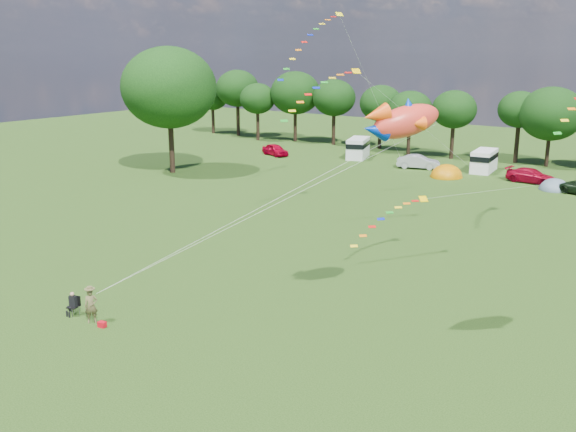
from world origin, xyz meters
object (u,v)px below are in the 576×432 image
Objects in this scene: kite_flyer at (91,306)px; big_tree at (169,88)px; campervan_c at (484,160)px; car_c at (531,176)px; tent_greyblue at (554,190)px; camp_chair at (73,301)px; car_b at (418,162)px; car_a at (275,150)px; tent_orange at (446,177)px; fish_kite at (401,121)px; campervan_b at (358,147)px.

big_tree is at bearing 79.02° from kite_flyer.
car_c is at bearing -125.37° from campervan_c.
camp_chair is at bearing -104.73° from tent_greyblue.
car_b is at bearing 40.79° from big_tree.
kite_flyer is at bearing -131.99° from car_a.
tent_greyblue is at bearing -69.69° from car_a.
tent_orange is (22.82, -0.52, -0.70)m from car_a.
tent_greyblue is at bearing 0.67° from tent_orange.
big_tree reaches higher than tent_orange.
big_tree is 17.75m from car_a.
kite_flyer is at bearing 176.02° from car_c.
fish_kite reaches higher than car_a.
tent_greyblue is at bearing -121.13° from car_c.
car_b is (20.52, 17.71, -8.25)m from big_tree.
car_c is 21.71m from campervan_b.
car_a is 1.15× the size of fish_kite.
campervan_b is at bearing 87.57° from car_c.
tent_greyblue is (15.21, -2.56, -0.74)m from car_b.
fish_kite is at bearing -174.30° from car_b.
big_tree is 3.53× the size of fish_kite.
tent_greyblue is 46.61m from camp_chair.
campervan_b is 3.08× the size of kite_flyer.
car_b is at bearing -62.31° from car_a.
campervan_c is 1.33× the size of fish_kite.
fish_kite is (35.80, -38.26, 9.29)m from car_a.
big_tree reaches higher than car_c.
big_tree is 2.81× the size of car_c.
tent_orange is 1.17× the size of tent_greyblue.
big_tree is 7.66× the size of kite_flyer.
camp_chair is 0.33× the size of fish_kite.
tent_greyblue is (2.77, -2.03, -0.69)m from car_c.
big_tree is 38.08m from car_c.
camp_chair is at bearing -91.39° from tent_orange.
campervan_b is 1.45× the size of tent_orange.
big_tree is 24.34m from campervan_b.
fish_kite is at bearing -30.90° from big_tree.
car_c is at bearing -65.97° from car_a.
kite_flyer is 1.50m from camp_chair.
big_tree is 3.06× the size of car_b.
car_c is at bearing -116.66° from campervan_b.
kite_flyer is (4.85, -47.69, 0.10)m from car_b.
car_a is at bearing 96.77° from campervan_b.
car_c is 1.29× the size of tent_orange.
tent_greyblue is at bearing 25.86° from kite_flyer.
fish_kite is (10.93, -43.05, 8.75)m from campervan_c.
campervan_b reaches higher than car_c.
camp_chair is at bearing 174.25° from car_c.
campervan_c is 45.27m from fish_kite.
kite_flyer is at bearing 168.18° from car_b.
tent_orange is 2.12× the size of kite_flyer.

